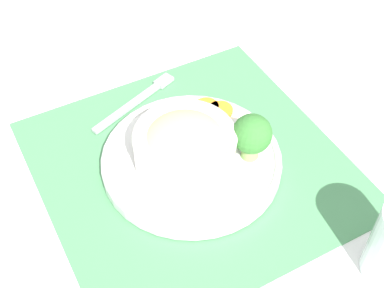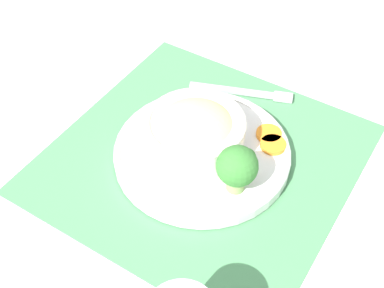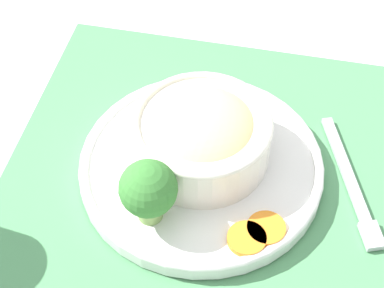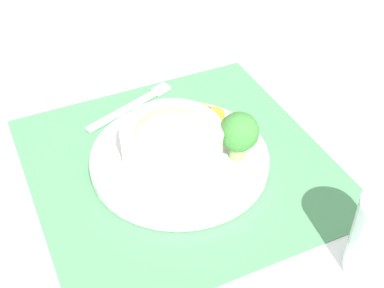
# 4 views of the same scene
# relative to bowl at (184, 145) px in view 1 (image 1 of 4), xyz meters

# --- Properties ---
(ground_plane) EXTENTS (4.00, 4.00, 0.00)m
(ground_plane) POSITION_rel_bowl_xyz_m (0.00, 0.01, -0.06)
(ground_plane) COLOR white
(placemat) EXTENTS (0.50, 0.50, 0.00)m
(placemat) POSITION_rel_bowl_xyz_m (0.00, 0.01, -0.05)
(placemat) COLOR #4C8C59
(placemat) RESTS_ON ground_plane
(plate) EXTENTS (0.27, 0.27, 0.02)m
(plate) POSITION_rel_bowl_xyz_m (0.00, 0.01, -0.04)
(plate) COLOR white
(plate) RESTS_ON placemat
(bowl) EXTENTS (0.15, 0.15, 0.07)m
(bowl) POSITION_rel_bowl_xyz_m (0.00, 0.00, 0.00)
(bowl) COLOR silver
(bowl) RESTS_ON plate
(broccoli_floret) EXTENTS (0.06, 0.06, 0.08)m
(broccoli_floret) POSITION_rel_bowl_xyz_m (0.05, 0.09, 0.01)
(broccoli_floret) COLOR #84AD5B
(broccoli_floret) RESTS_ON plate
(carrot_slice_near) EXTENTS (0.04, 0.04, 0.01)m
(carrot_slice_near) POSITION_rel_bowl_xyz_m (-0.05, 0.11, -0.03)
(carrot_slice_near) COLOR orange
(carrot_slice_near) RESTS_ON plate
(carrot_slice_middle) EXTENTS (0.04, 0.04, 0.01)m
(carrot_slice_middle) POSITION_rel_bowl_xyz_m (-0.07, 0.09, -0.03)
(carrot_slice_middle) COLOR orange
(carrot_slice_middle) RESTS_ON plate
(fork) EXTENTS (0.06, 0.18, 0.01)m
(fork) POSITION_rel_bowl_xyz_m (-0.17, 0.03, -0.05)
(fork) COLOR #B7B7BC
(fork) RESTS_ON placemat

